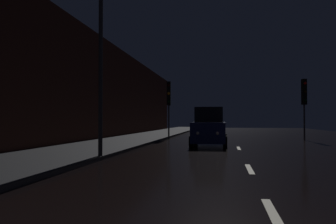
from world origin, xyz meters
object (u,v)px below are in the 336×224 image
object	(u,v)px
traffic_light_far_left	(169,98)
car_approaching_headlights	(209,128)
traffic_light_far_right	(304,96)
streetlamp_overhead	(112,28)

from	to	relation	value
traffic_light_far_left	car_approaching_headlights	distance (m)	8.28
traffic_light_far_right	traffic_light_far_left	world-z (taller)	traffic_light_far_left
streetlamp_overhead	car_approaching_headlights	bearing A→B (deg)	68.11
traffic_light_far_right	streetlamp_overhead	xyz separation A→B (m)	(-9.92, -14.71, 1.67)
traffic_light_far_right	streetlamp_overhead	size ratio (longest dim) A/B	0.61
traffic_light_far_left	streetlamp_overhead	world-z (taller)	streetlamp_overhead
traffic_light_far_right	traffic_light_far_left	size ratio (longest dim) A/B	0.99
traffic_light_far_right	car_approaching_headlights	distance (m)	9.69
traffic_light_far_right	streetlamp_overhead	distance (m)	17.83
traffic_light_far_left	car_approaching_headlights	size ratio (longest dim) A/B	1.03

